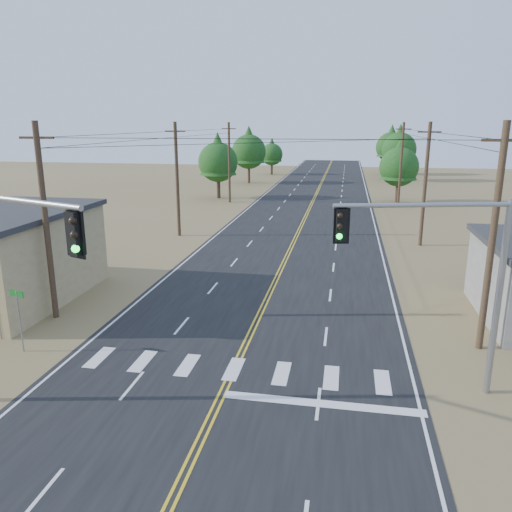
# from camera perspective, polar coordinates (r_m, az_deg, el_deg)

# --- Properties ---
(road) EXTENTS (15.00, 200.00, 0.02)m
(road) POSITION_cam_1_polar(r_m,az_deg,el_deg) (41.68, 4.15, 1.22)
(road) COLOR black
(road) RESTS_ON ground
(utility_pole_left_near) EXTENTS (1.80, 0.30, 10.00)m
(utility_pole_left_near) POSITION_cam_1_polar(r_m,az_deg,el_deg) (27.13, -22.90, 3.67)
(utility_pole_left_near) COLOR #4C3826
(utility_pole_left_near) RESTS_ON ground
(utility_pole_left_mid) EXTENTS (1.80, 0.30, 10.00)m
(utility_pole_left_mid) POSITION_cam_1_polar(r_m,az_deg,el_deg) (45.02, -9.00, 8.70)
(utility_pole_left_mid) COLOR #4C3826
(utility_pole_left_mid) RESTS_ON ground
(utility_pole_left_far) EXTENTS (1.80, 0.30, 10.00)m
(utility_pole_left_far) POSITION_cam_1_polar(r_m,az_deg,el_deg) (64.17, -3.08, 10.68)
(utility_pole_left_far) COLOR #4C3826
(utility_pole_left_far) RESTS_ON ground
(utility_pole_right_near) EXTENTS (1.80, 0.30, 10.00)m
(utility_pole_right_near) POSITION_cam_1_polar(r_m,az_deg,el_deg) (23.61, 25.41, 1.86)
(utility_pole_right_near) COLOR #4C3826
(utility_pole_right_near) RESTS_ON ground
(utility_pole_right_mid) EXTENTS (1.80, 0.30, 10.00)m
(utility_pole_right_mid) POSITION_cam_1_polar(r_m,az_deg,el_deg) (42.99, 18.77, 7.81)
(utility_pole_right_mid) COLOR #4C3826
(utility_pole_right_mid) RESTS_ON ground
(utility_pole_right_far) EXTENTS (1.80, 0.30, 10.00)m
(utility_pole_right_far) POSITION_cam_1_polar(r_m,az_deg,el_deg) (62.76, 16.23, 10.02)
(utility_pole_right_far) COLOR #4C3826
(utility_pole_right_far) RESTS_ON ground
(signal_mast_right) EXTENTS (6.12, 1.78, 7.39)m
(signal_mast_right) POSITION_cam_1_polar(r_m,az_deg,el_deg) (18.83, 21.59, -1.09)
(signal_mast_right) COLOR gray
(signal_mast_right) RESTS_ON ground
(street_sign) EXTENTS (0.83, 0.27, 2.87)m
(street_sign) POSITION_cam_1_polar(r_m,az_deg,el_deg) (24.29, -25.49, -5.69)
(street_sign) COLOR gray
(street_sign) RESTS_ON ground
(tree_left_near) EXTENTS (5.27, 5.27, 8.78)m
(tree_left_near) POSITION_cam_1_polar(r_m,az_deg,el_deg) (67.88, -4.37, 11.10)
(tree_left_near) COLOR #3F2D1E
(tree_left_near) RESTS_ON ground
(tree_left_mid) EXTENTS (5.72, 5.72, 9.53)m
(tree_left_mid) POSITION_cam_1_polar(r_m,az_deg,el_deg) (85.36, -0.82, 12.23)
(tree_left_mid) COLOR #3F2D1E
(tree_left_mid) RESTS_ON ground
(tree_left_far) EXTENTS (4.29, 4.29, 7.15)m
(tree_left_far) POSITION_cam_1_polar(r_m,az_deg,el_deg) (99.89, 1.82, 11.78)
(tree_left_far) COLOR #3F2D1E
(tree_left_far) RESTS_ON ground
(tree_right_near) EXTENTS (4.92, 4.92, 8.20)m
(tree_right_near) POSITION_cam_1_polar(r_m,az_deg,el_deg) (66.54, 16.06, 10.19)
(tree_right_near) COLOR #3F2D1E
(tree_right_near) RESTS_ON ground
(tree_right_mid) EXTENTS (5.89, 5.89, 9.82)m
(tree_right_mid) POSITION_cam_1_polar(r_m,az_deg,el_deg) (92.18, 16.07, 11.98)
(tree_right_mid) COLOR #3F2D1E
(tree_right_mid) RESTS_ON ground
(tree_right_far) EXTENTS (5.81, 5.81, 9.69)m
(tree_right_far) POSITION_cam_1_polar(r_m,az_deg,el_deg) (103.29, 15.20, 12.25)
(tree_right_far) COLOR #3F2D1E
(tree_right_far) RESTS_ON ground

